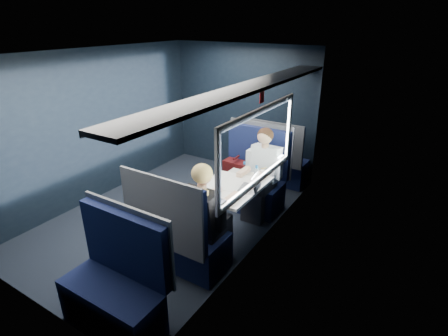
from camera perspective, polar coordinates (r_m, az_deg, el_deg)
The scene contains 13 objects.
ground at distance 5.29m, azimuth -8.40°, elevation -7.51°, with size 2.80×4.20×0.01m, color black.
room_shell at distance 4.70m, azimuth -9.23°, elevation 8.15°, with size 3.00×4.40×2.40m.
table at distance 4.43m, azimuth 1.46°, elevation -3.76°, with size 0.62×1.00×0.74m.
seat_bay_near at distance 5.31m, azimuth 4.36°, elevation -1.93°, with size 1.04×0.62×1.26m.
seat_bay_far at distance 4.03m, azimuth -7.29°, elevation -11.08°, with size 1.04×0.62×1.26m.
seat_row_front at distance 6.08m, azimuth 8.52°, elevation 1.09°, with size 1.04×0.51×1.16m.
seat_row_back at distance 3.53m, azimuth -17.10°, elevation -17.97°, with size 1.04×0.51×1.16m.
man at distance 4.94m, azimuth 6.24°, elevation -0.23°, with size 0.53×0.56×1.32m.
woman at distance 3.85m, azimuth -3.03°, elevation -7.20°, with size 0.53×0.56×1.32m.
papers at distance 4.41m, azimuth 0.26°, elevation -2.78°, with size 0.53×0.77×0.01m, color white.
laptop at distance 4.27m, azimuth 4.64°, elevation -2.88°, with size 0.27×0.33×0.22m.
bottle_small at distance 4.50m, azimuth 5.31°, elevation -0.99°, with size 0.06×0.06×0.22m.
cup at distance 4.65m, azimuth 6.33°, elevation -0.91°, with size 0.07×0.07×0.09m, color white.
Camera 1 is at (3.01, -3.42, 2.67)m, focal length 28.00 mm.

